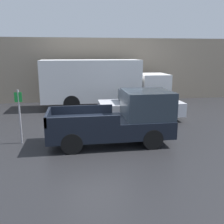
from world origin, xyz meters
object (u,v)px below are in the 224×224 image
object	(u,v)px
pickup_truck	(121,119)
parking_sign	(20,114)
car	(141,105)
delivery_truck	(101,82)

from	to	relation	value
pickup_truck	parking_sign	distance (m)	4.19
car	delivery_truck	xyz separation A→B (m)	(-1.85, 3.71, 0.92)
pickup_truck	car	bearing A→B (deg)	62.34
pickup_truck	parking_sign	size ratio (longest dim) A/B	2.23
pickup_truck	delivery_truck	size ratio (longest dim) A/B	0.59
pickup_truck	car	size ratio (longest dim) A/B	1.10
car	delivery_truck	bearing A→B (deg)	116.57
car	parking_sign	size ratio (longest dim) A/B	2.04
delivery_truck	car	bearing A→B (deg)	-63.43
car	parking_sign	bearing A→B (deg)	-154.10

